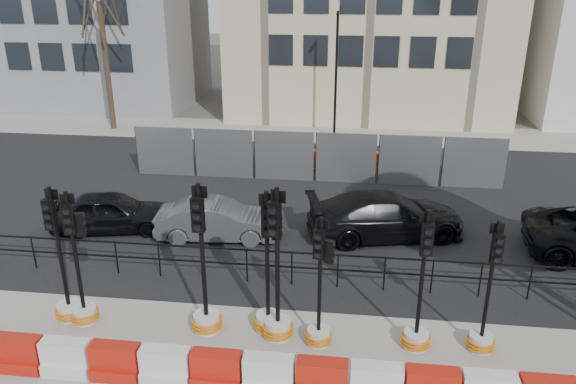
# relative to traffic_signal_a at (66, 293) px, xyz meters

# --- Properties ---
(ground) EXTENTS (120.00, 120.00, 0.00)m
(ground) POSITION_rel_traffic_signal_a_xyz_m (5.11, 0.96, -0.70)
(ground) COLOR #51514C
(ground) RESTS_ON ground
(road) EXTENTS (40.00, 14.00, 0.03)m
(road) POSITION_rel_traffic_signal_a_xyz_m (5.11, 7.96, -0.69)
(road) COLOR black
(road) RESTS_ON ground
(sidewalk_far) EXTENTS (40.00, 4.00, 0.02)m
(sidewalk_far) POSITION_rel_traffic_signal_a_xyz_m (5.11, 16.96, -0.69)
(sidewalk_far) COLOR gray
(sidewalk_far) RESTS_ON ground
(kerb_railing) EXTENTS (18.00, 0.04, 1.00)m
(kerb_railing) POSITION_rel_traffic_signal_a_xyz_m (5.11, 2.16, -0.02)
(kerb_railing) COLOR black
(kerb_railing) RESTS_ON ground
(heras_fencing) EXTENTS (14.33, 1.72, 2.00)m
(heras_fencing) POSITION_rel_traffic_signal_a_xyz_m (5.10, 10.75, -0.02)
(heras_fencing) COLOR gray
(heras_fencing) RESTS_ON ground
(lamp_post_far) EXTENTS (0.12, 0.56, 6.00)m
(lamp_post_far) POSITION_rel_traffic_signal_a_xyz_m (5.61, 15.94, 2.52)
(lamp_post_far) COLOR black
(lamp_post_far) RESTS_ON ground
(barrier_row) EXTENTS (15.70, 0.50, 0.80)m
(barrier_row) POSITION_rel_traffic_signal_a_xyz_m (5.11, -1.84, -0.34)
(barrier_row) COLOR red
(barrier_row) RESTS_ON ground
(traffic_signal_a) EXTENTS (0.67, 0.67, 3.40)m
(traffic_signal_a) POSITION_rel_traffic_signal_a_xyz_m (0.00, 0.00, 0.00)
(traffic_signal_a) COLOR silver
(traffic_signal_a) RESTS_ON ground
(traffic_signal_b) EXTENTS (0.66, 0.66, 3.35)m
(traffic_signal_b) POSITION_rel_traffic_signal_a_xyz_m (0.44, -0.08, 0.09)
(traffic_signal_b) COLOR silver
(traffic_signal_b) RESTS_ON ground
(traffic_signal_c) EXTENTS (0.72, 0.72, 3.67)m
(traffic_signal_c) POSITION_rel_traffic_signal_a_xyz_m (3.38, -0.07, 0.05)
(traffic_signal_c) COLOR silver
(traffic_signal_c) RESTS_ON ground
(traffic_signal_d) EXTENTS (0.69, 0.69, 3.49)m
(traffic_signal_d) POSITION_rel_traffic_signal_a_xyz_m (4.80, 0.13, 0.13)
(traffic_signal_d) COLOR silver
(traffic_signal_d) RESTS_ON ground
(traffic_signal_e) EXTENTS (0.72, 0.72, 3.67)m
(traffic_signal_e) POSITION_rel_traffic_signal_a_xyz_m (5.04, -0.12, 0.06)
(traffic_signal_e) COLOR silver
(traffic_signal_e) RESTS_ON ground
(traffic_signal_f) EXTENTS (0.61, 0.61, 3.11)m
(traffic_signal_f) POSITION_rel_traffic_signal_a_xyz_m (5.99, -0.25, 0.04)
(traffic_signal_f) COLOR silver
(traffic_signal_f) RESTS_ON ground
(traffic_signal_g) EXTENTS (0.66, 0.66, 3.33)m
(traffic_signal_g) POSITION_rel_traffic_signal_a_xyz_m (8.13, -0.12, -0.01)
(traffic_signal_g) COLOR silver
(traffic_signal_g) RESTS_ON ground
(traffic_signal_h) EXTENTS (0.62, 0.62, 3.13)m
(traffic_signal_h) POSITION_rel_traffic_signal_a_xyz_m (9.54, -0.03, -0.06)
(traffic_signal_h) COLOR silver
(traffic_signal_h) RESTS_ON ground
(car_a) EXTENTS (2.95, 4.33, 1.28)m
(car_a) POSITION_rel_traffic_signal_a_xyz_m (-0.96, 4.81, -0.06)
(car_a) COLOR black
(car_a) RESTS_ON ground
(car_b) EXTENTS (1.97, 3.97, 1.23)m
(car_b) POSITION_rel_traffic_signal_a_xyz_m (2.51, 4.64, -0.09)
(car_b) COLOR #49494E
(car_b) RESTS_ON ground
(car_c) EXTENTS (4.30, 5.81, 1.41)m
(car_c) POSITION_rel_traffic_signal_a_xyz_m (7.67, 5.43, 0.00)
(car_c) COLOR black
(car_c) RESTS_ON ground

